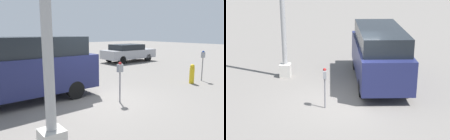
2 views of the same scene
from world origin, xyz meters
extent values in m
plane|color=slate|center=(0.00, 0.00, 0.00)|extent=(80.00, 80.00, 0.00)
cylinder|color=gray|center=(-0.56, 0.65, 0.52)|extent=(0.05, 0.05, 1.04)
cube|color=gray|center=(-0.56, 0.65, 1.17)|extent=(0.21, 0.12, 0.26)
sphere|color=maroon|center=(-0.56, 0.65, 1.32)|extent=(0.11, 0.11, 0.11)
cylinder|color=gray|center=(-5.87, 0.45, 0.57)|extent=(0.05, 0.05, 1.14)
cube|color=gray|center=(-5.87, 0.45, 1.27)|extent=(0.21, 0.12, 0.26)
sphere|color=navy|center=(-5.87, 0.45, 1.42)|extent=(0.11, 0.11, 0.11)
cube|color=navy|center=(2.05, -1.35, 0.93)|extent=(5.13, 2.01, 1.22)
cube|color=black|center=(1.93, -1.35, 1.86)|extent=(4.12, 1.82, 0.65)
cylinder|color=black|center=(0.45, -0.61, 0.32)|extent=(0.65, 0.24, 0.65)
cylinder|color=black|center=(0.52, -2.21, 0.32)|extent=(0.65, 0.24, 0.65)
cube|color=#9E9EA3|center=(-7.70, -7.02, 0.64)|extent=(4.48, 1.90, 0.67)
cube|color=black|center=(-7.47, -7.01, 1.19)|extent=(2.48, 1.72, 0.43)
cube|color=orange|center=(-9.86, -7.65, 0.46)|extent=(0.08, 0.12, 0.20)
cylinder|color=black|center=(-9.06, -7.84, 0.31)|extent=(0.62, 0.23, 0.62)
cylinder|color=black|center=(-9.09, -6.24, 0.31)|extent=(0.62, 0.23, 0.62)
cylinder|color=black|center=(-6.30, -7.79, 0.31)|extent=(0.62, 0.23, 0.62)
cylinder|color=black|center=(-6.33, -6.19, 0.31)|extent=(0.62, 0.23, 0.62)
cylinder|color=gold|center=(-4.97, 0.49, 0.37)|extent=(0.22, 0.22, 0.75)
sphere|color=gold|center=(-4.97, 0.49, 0.80)|extent=(0.20, 0.20, 0.20)
camera|label=1|loc=(3.93, 6.16, 2.33)|focal=35.00mm
camera|label=2|loc=(-10.93, 0.06, 4.72)|focal=55.00mm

